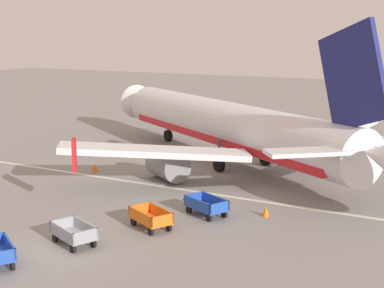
# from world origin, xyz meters

# --- Properties ---
(ground_plane) EXTENTS (220.00, 220.00, 0.00)m
(ground_plane) POSITION_xyz_m (0.00, 0.00, 0.00)
(ground_plane) COLOR gray
(apron_stripe) EXTENTS (120.00, 0.36, 0.01)m
(apron_stripe) POSITION_xyz_m (0.00, 12.40, 0.01)
(apron_stripe) COLOR silver
(apron_stripe) RESTS_ON ground
(airplane) EXTENTS (33.73, 28.22, 11.34)m
(airplane) POSITION_xyz_m (-0.39, 20.87, 3.05)
(airplane) COLOR silver
(airplane) RESTS_ON ground
(baggage_cart_third_in_row) EXTENTS (3.57, 2.23, 1.07)m
(baggage_cart_third_in_row) POSITION_xyz_m (0.14, 0.92, 0.60)
(baggage_cart_third_in_row) COLOR gray
(baggage_cart_third_in_row) RESTS_ON ground
(baggage_cart_fourth_in_row) EXTENTS (3.51, 2.37, 1.07)m
(baggage_cart_fourth_in_row) POSITION_xyz_m (2.19, 4.82, 0.60)
(baggage_cart_fourth_in_row) COLOR orange
(baggage_cart_fourth_in_row) RESTS_ON ground
(baggage_cart_far_end) EXTENTS (3.54, 2.30, 1.07)m
(baggage_cart_far_end) POSITION_xyz_m (3.80, 8.25, 0.60)
(baggage_cart_far_end) COLOR #234CB2
(baggage_cart_far_end) RESTS_ON ground
(traffic_cone_near_plane) EXTENTS (0.45, 0.45, 0.59)m
(traffic_cone_near_plane) POSITION_xyz_m (6.89, 9.80, 0.29)
(traffic_cone_near_plane) COLOR orange
(traffic_cone_near_plane) RESTS_ON ground
(traffic_cone_mid_apron) EXTENTS (0.52, 0.52, 0.68)m
(traffic_cone_mid_apron) POSITION_xyz_m (-8.55, 13.45, 0.34)
(traffic_cone_mid_apron) COLOR orange
(traffic_cone_mid_apron) RESTS_ON ground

